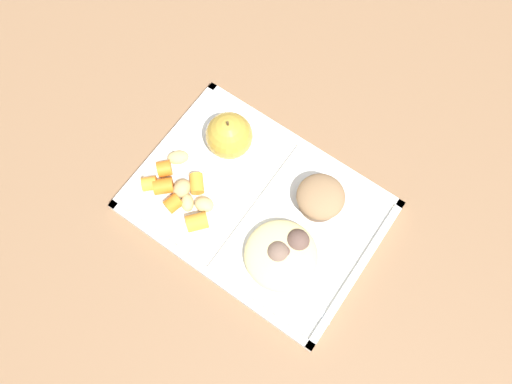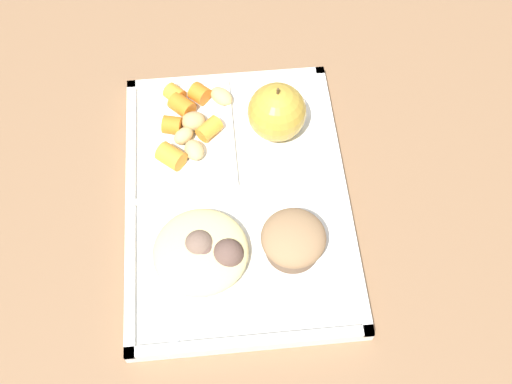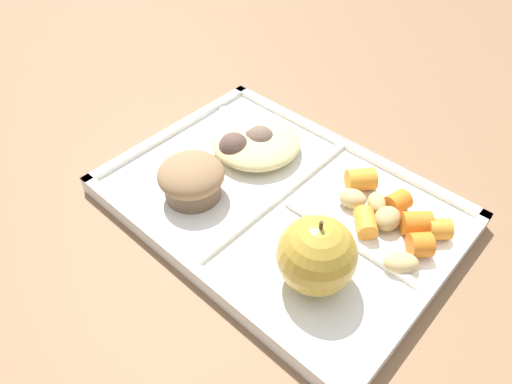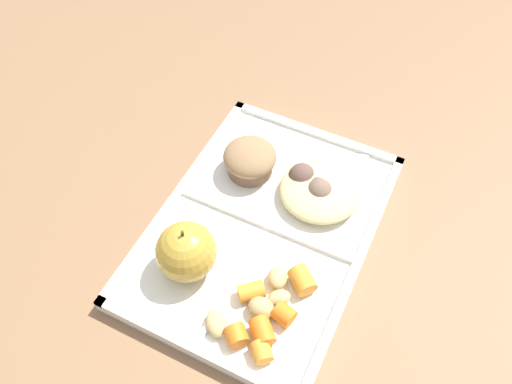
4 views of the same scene
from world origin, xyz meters
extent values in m
plane|color=#846042|center=(0.00, 0.00, 0.00)|extent=(6.00, 6.00, 0.00)
cube|color=white|center=(0.00, 0.00, 0.01)|extent=(0.39, 0.28, 0.02)
cube|color=white|center=(0.00, -0.13, 0.02)|extent=(0.39, 0.01, 0.01)
cube|color=white|center=(0.00, 0.13, 0.02)|extent=(0.39, 0.01, 0.01)
cube|color=white|center=(-0.19, 0.00, 0.02)|extent=(0.01, 0.28, 0.01)
cube|color=white|center=(0.19, 0.00, 0.02)|extent=(0.01, 0.28, 0.01)
cube|color=white|center=(0.00, 0.00, 0.02)|extent=(0.01, 0.26, 0.01)
cube|color=white|center=(-0.10, 0.00, 0.02)|extent=(0.17, 0.01, 0.01)
sphere|color=#B79333|center=(-0.10, 0.06, 0.05)|extent=(0.08, 0.08, 0.08)
cylinder|color=#4C381E|center=(-0.10, 0.06, 0.09)|extent=(0.00, 0.00, 0.01)
cylinder|color=brown|center=(0.08, 0.06, 0.03)|extent=(0.07, 0.07, 0.02)
ellipsoid|color=#93704C|center=(0.08, 0.06, 0.05)|extent=(0.08, 0.08, 0.04)
cylinder|color=orange|center=(-0.16, -0.04, 0.03)|extent=(0.03, 0.03, 0.03)
cylinder|color=orange|center=(-0.16, -0.07, 0.03)|extent=(0.03, 0.03, 0.02)
cylinder|color=orange|center=(-0.14, -0.06, 0.03)|extent=(0.04, 0.04, 0.03)
cylinder|color=orange|center=(-0.10, -0.03, 0.03)|extent=(0.04, 0.04, 0.02)
cylinder|color=orange|center=(-0.11, -0.08, 0.03)|extent=(0.03, 0.03, 0.02)
cylinder|color=orange|center=(-0.06, -0.08, 0.03)|extent=(0.04, 0.04, 0.03)
ellipsoid|color=tan|center=(-0.15, -0.01, 0.02)|extent=(0.04, 0.04, 0.02)
ellipsoid|color=tan|center=(-0.09, -0.06, 0.03)|extent=(0.04, 0.04, 0.02)
ellipsoid|color=tan|center=(-0.07, -0.05, 0.03)|extent=(0.04, 0.03, 0.02)
ellipsoid|color=tan|center=(-0.11, -0.05, 0.03)|extent=(0.03, 0.03, 0.02)
ellipsoid|color=#D6C684|center=(0.08, -0.05, 0.03)|extent=(0.11, 0.11, 0.03)
sphere|color=brown|center=(0.08, -0.04, 0.03)|extent=(0.03, 0.03, 0.03)
sphere|color=brown|center=(0.09, -0.02, 0.03)|extent=(0.04, 0.04, 0.04)
sphere|color=#755B4C|center=(0.07, -0.05, 0.03)|extent=(0.04, 0.04, 0.04)
sphere|color=brown|center=(0.08, -0.05, 0.03)|extent=(0.03, 0.03, 0.03)
cube|color=white|center=(0.16, -0.07, 0.02)|extent=(0.08, 0.06, 0.00)
cube|color=white|center=(0.11, -0.04, 0.02)|extent=(0.03, 0.03, 0.00)
cylinder|color=white|center=(0.09, -0.01, 0.02)|extent=(0.02, 0.01, 0.00)
cylinder|color=white|center=(0.09, -0.02, 0.02)|extent=(0.02, 0.01, 0.00)
cylinder|color=white|center=(0.08, -0.03, 0.02)|extent=(0.02, 0.01, 0.00)
camera|label=1|loc=(0.15, -0.21, 0.79)|focal=35.00mm
camera|label=2|loc=(0.38, -0.01, 0.70)|focal=42.95mm
camera|label=3|loc=(-0.24, 0.30, 0.40)|focal=32.41mm
camera|label=4|loc=(-0.35, -0.15, 0.61)|focal=36.03mm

